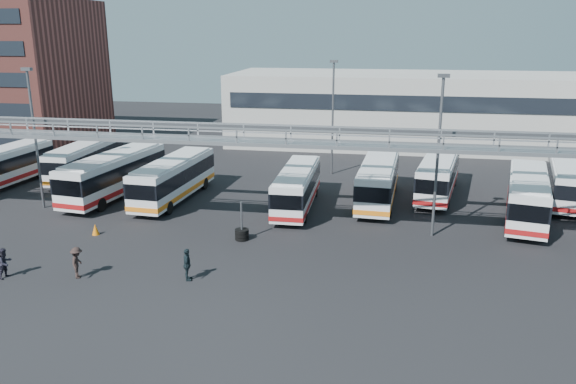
% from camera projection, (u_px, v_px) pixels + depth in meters
% --- Properties ---
extents(ground, '(140.00, 140.00, 0.00)m').
position_uv_depth(ground, '(220.00, 266.00, 31.42)').
color(ground, black).
rests_on(ground, ground).
extents(gantry, '(51.40, 5.15, 7.10)m').
position_uv_depth(gantry, '(244.00, 148.00, 35.44)').
color(gantry, gray).
rests_on(gantry, ground).
extents(apartment_building, '(18.00, 15.00, 16.00)m').
position_uv_depth(apartment_building, '(5.00, 74.00, 63.31)').
color(apartment_building, brown).
rests_on(apartment_building, ground).
extents(warehouse, '(42.00, 14.00, 8.00)m').
position_uv_depth(warehouse, '(416.00, 109.00, 64.23)').
color(warehouse, '#9E9E99').
rests_on(warehouse, ground).
extents(light_pole_left, '(0.70, 0.35, 10.21)m').
position_uv_depth(light_pole_left, '(35.00, 132.00, 40.09)').
color(light_pole_left, '#4C4F54').
rests_on(light_pole_left, ground).
extents(light_pole_mid, '(0.70, 0.35, 10.21)m').
position_uv_depth(light_pole_mid, '(438.00, 148.00, 34.43)').
color(light_pole_mid, '#4C4F54').
rests_on(light_pole_mid, ground).
extents(light_pole_back, '(0.70, 0.35, 10.21)m').
position_uv_depth(light_pole_back, '(333.00, 112.00, 49.96)').
color(light_pole_back, '#4C4F54').
rests_on(light_pole_back, ground).
extents(bus_0, '(3.19, 10.86, 3.25)m').
position_uv_depth(bus_0, '(1.00, 167.00, 46.56)').
color(bus_0, silver).
rests_on(bus_0, ground).
extents(bus_1, '(2.64, 10.42, 3.15)m').
position_uv_depth(bus_1, '(86.00, 158.00, 49.79)').
color(bus_1, silver).
rests_on(bus_1, ground).
extents(bus_2, '(4.04, 11.57, 3.44)m').
position_uv_depth(bus_2, '(114.00, 173.00, 43.93)').
color(bus_2, silver).
rests_on(bus_2, ground).
extents(bus_3, '(3.16, 10.84, 3.25)m').
position_uv_depth(bus_3, '(174.00, 177.00, 43.14)').
color(bus_3, silver).
rests_on(bus_3, ground).
extents(bus_5, '(2.44, 10.00, 3.03)m').
position_uv_depth(bus_5, '(297.00, 186.00, 41.15)').
color(bus_5, silver).
rests_on(bus_5, ground).
extents(bus_6, '(3.13, 10.93, 3.28)m').
position_uv_depth(bus_6, '(378.00, 179.00, 42.52)').
color(bus_6, silver).
rests_on(bus_6, ground).
extents(bus_7, '(4.23, 10.74, 3.18)m').
position_uv_depth(bus_7, '(438.00, 174.00, 44.33)').
color(bus_7, silver).
rests_on(bus_7, ground).
extents(bus_8, '(4.60, 11.02, 3.26)m').
position_uv_depth(bus_8, '(527.00, 195.00, 38.51)').
color(bus_8, silver).
rests_on(bus_8, ground).
extents(bus_9, '(4.46, 10.60, 3.14)m').
position_uv_depth(bus_9, '(567.00, 180.00, 42.70)').
color(bus_9, silver).
rests_on(bus_9, ground).
extents(pedestrian_b, '(0.77, 0.91, 1.66)m').
position_uv_depth(pedestrian_b, '(5.00, 263.00, 29.72)').
color(pedestrian_b, black).
rests_on(pedestrian_b, ground).
extents(pedestrian_c, '(0.92, 1.24, 1.72)m').
position_uv_depth(pedestrian_c, '(77.00, 263.00, 29.67)').
color(pedestrian_c, black).
rests_on(pedestrian_c, ground).
extents(pedestrian_d, '(0.71, 1.11, 1.77)m').
position_uv_depth(pedestrian_d, '(187.00, 265.00, 29.35)').
color(pedestrian_d, black).
rests_on(pedestrian_d, ground).
extents(cone_right, '(0.55, 0.55, 0.73)m').
position_uv_depth(cone_right, '(95.00, 229.00, 36.09)').
color(cone_right, orange).
rests_on(cone_right, ground).
extents(tire_stack, '(0.87, 0.87, 2.49)m').
position_uv_depth(tire_stack, '(242.00, 233.00, 35.21)').
color(tire_stack, black).
rests_on(tire_stack, ground).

